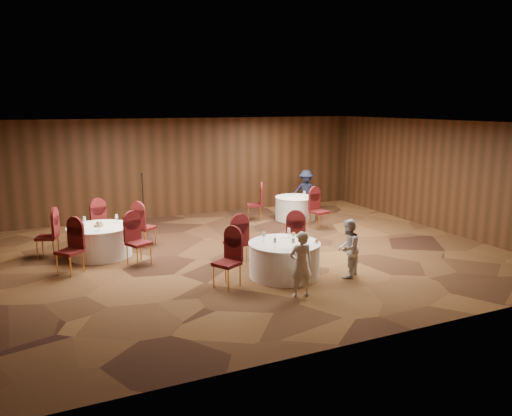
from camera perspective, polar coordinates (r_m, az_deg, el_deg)
name	(u,v)px	position (r m, az deg, el deg)	size (l,w,h in m)	color
ground	(252,254)	(12.42, -0.46, -5.22)	(12.00, 12.00, 0.00)	black
room_shell	(252,175)	(12.00, -0.48, 3.79)	(12.00, 12.00, 12.00)	silver
table_main	(284,259)	(10.77, 3.25, -5.85)	(1.54, 1.54, 0.74)	silver
table_left	(100,241)	(12.72, -17.40, -3.61)	(1.52, 1.52, 0.74)	silver
table_right	(295,208)	(16.00, 4.50, -0.01)	(1.29, 1.29, 0.74)	silver
chairs_main	(255,247)	(11.18, -0.14, -4.49)	(2.93, 1.94, 1.00)	#3C0C10
chairs_left	(100,236)	(12.72, -17.43, -3.03)	(3.04, 3.12, 1.00)	#3C0C10
chairs_right	(286,208)	(15.39, 3.43, 0.01)	(1.99, 2.39, 1.00)	#3C0C10
tabletop_main	(293,238)	(10.61, 4.22, -3.49)	(1.11, 1.14, 0.22)	silver
tabletop_left	(99,223)	(12.62, -17.48, -1.65)	(0.83, 0.75, 0.22)	silver
tabletop_right	(304,193)	(15.76, 5.56, 1.73)	(0.08, 0.08, 0.22)	silver
mic_stand	(144,212)	(15.31, -12.73, -0.41)	(0.24, 0.24, 1.63)	black
woman_a	(301,264)	(9.58, 5.15, -6.42)	(0.47, 0.31, 1.30)	silver
woman_b	(348,248)	(10.79, 10.45, -4.57)	(0.61, 0.48, 1.26)	silver
man_c	(306,191)	(17.14, 5.73, 1.93)	(0.93, 0.54, 1.44)	#161B32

